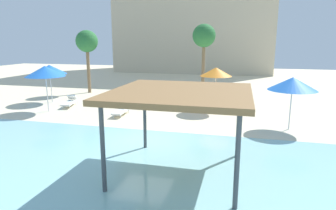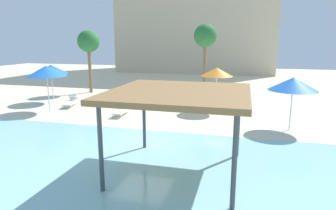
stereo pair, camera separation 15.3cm
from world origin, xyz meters
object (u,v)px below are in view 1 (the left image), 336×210
Objects in this scene: beach_umbrella_blue_2 at (45,71)px; palm_tree_0 at (204,37)px; lounge_chair_0 at (70,101)px; shade_pavilion at (181,95)px; beach_umbrella_orange_1 at (216,72)px; beach_umbrella_blue_3 at (293,84)px; beach_umbrella_blue_0 at (50,69)px; palm_tree_1 at (87,42)px; lounge_chair_1 at (122,109)px.

palm_tree_0 is (9.02, 8.40, 2.20)m from beach_umbrella_blue_2.
lounge_chair_0 is at bearing -142.15° from palm_tree_0.
shade_pavilion is at bearing -85.42° from palm_tree_0.
shade_pavilion is 2.29× the size of lounge_chair_0.
beach_umbrella_blue_2 is (-10.56, -2.87, 0.06)m from beach_umbrella_orange_1.
beach_umbrella_blue_3 reaches higher than lounge_chair_0.
beach_umbrella_orange_1 is 10.39m from lounge_chair_0.
beach_umbrella_blue_0 is 0.94× the size of beach_umbrella_blue_2.
beach_umbrella_blue_0 is 0.51× the size of palm_tree_1.
beach_umbrella_blue_2 is at bearing 146.41° from shade_pavilion.
palm_tree_0 reaches higher than beach_umbrella_blue_2.
beach_umbrella_blue_3 is (4.46, 6.39, -0.34)m from shade_pavilion.
palm_tree_0 reaches higher than beach_umbrella_blue_3.
lounge_chair_1 is at bearing 126.08° from shade_pavilion.
lounge_chair_1 is 0.33× the size of palm_tree_0.
beach_umbrella_orange_1 is 0.96× the size of beach_umbrella_blue_2.
lounge_chair_0 is (-10.09, -1.11, -2.24)m from beach_umbrella_orange_1.
beach_umbrella_blue_2 is at bearing -88.86° from lounge_chair_1.
palm_tree_0 is (10.64, 5.74, 2.36)m from beach_umbrella_blue_0.
beach_umbrella_blue_0 is 1.41× the size of lounge_chair_0.
palm_tree_0 is (-1.22, 15.20, 2.09)m from shade_pavilion.
beach_umbrella_blue_2 is 1.09× the size of beach_umbrella_blue_3.
lounge_chair_0 is at bearing 74.90° from beach_umbrella_blue_2.
beach_umbrella_blue_3 is 10.76m from palm_tree_0.
shade_pavilion is 1.62× the size of beach_umbrella_blue_0.
palm_tree_0 is (8.54, 6.64, 4.50)m from lounge_chair_0.
beach_umbrella_blue_3 is at bearing 65.72° from lounge_chair_0.
beach_umbrella_orange_1 is 1.04× the size of beach_umbrella_blue_3.
palm_tree_0 reaches higher than palm_tree_1.
shade_pavilion is 9.68m from beach_umbrella_orange_1.
shade_pavilion is 9.18m from lounge_chair_1.
shade_pavilion reaches higher than beach_umbrella_blue_0.
palm_tree_0 reaches higher than shade_pavilion.
palm_tree_0 is at bearing 105.60° from beach_umbrella_orange_1.
lounge_chair_0 is at bearing -74.84° from palm_tree_1.
beach_umbrella_blue_0 is at bearing -179.03° from beach_umbrella_orange_1.
lounge_chair_0 is 6.96m from palm_tree_1.
lounge_chair_1 is (-9.67, 0.77, -2.07)m from beach_umbrella_blue_3.
beach_umbrella_blue_3 is 0.46× the size of palm_tree_0.
shade_pavilion is at bearing -38.60° from beach_umbrella_blue_0.
beach_umbrella_blue_2 is at bearing -82.11° from palm_tree_1.
lounge_chair_0 is (0.48, 1.77, -2.30)m from beach_umbrella_blue_2.
lounge_chair_1 is 0.35× the size of palm_tree_1.
shade_pavilion reaches higher than beach_umbrella_blue_3.
lounge_chair_1 is (-5.54, -2.52, -2.24)m from beach_umbrella_orange_1.
palm_tree_1 is at bearing 82.18° from beach_umbrella_blue_0.
beach_umbrella_blue_2 reaches higher than beach_umbrella_blue_3.
beach_umbrella_orange_1 is at bearing 80.70° from lounge_chair_0.
beach_umbrella_blue_2 is 2.94m from lounge_chair_0.
beach_umbrella_blue_0 is at bearing -151.68° from palm_tree_0.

